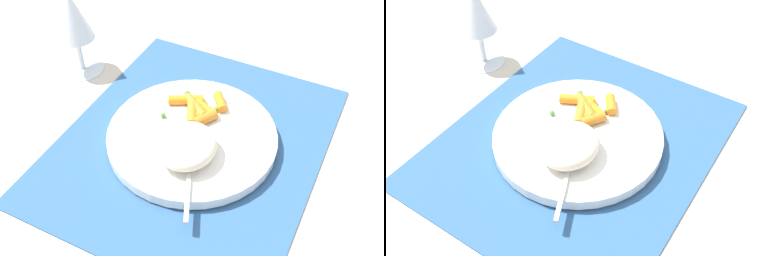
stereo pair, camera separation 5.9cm
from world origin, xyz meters
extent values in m
plane|color=beige|center=(0.00, 0.00, 0.00)|extent=(2.40, 2.40, 0.00)
cube|color=#2D5684|center=(0.00, 0.00, 0.00)|extent=(0.44, 0.37, 0.01)
cylinder|color=white|center=(0.00, 0.00, 0.01)|extent=(0.25, 0.25, 0.02)
ellipsoid|color=beige|center=(-0.04, -0.01, 0.04)|extent=(0.09, 0.08, 0.04)
cylinder|color=orange|center=(0.07, -0.01, 0.03)|extent=(0.04, 0.03, 0.02)
cylinder|color=orange|center=(0.04, 0.01, 0.03)|extent=(0.04, 0.02, 0.01)
cylinder|color=orange|center=(0.05, 0.01, 0.03)|extent=(0.03, 0.05, 0.01)
cylinder|color=orange|center=(0.03, -0.01, 0.03)|extent=(0.04, 0.03, 0.02)
cylinder|color=orange|center=(0.03, 0.01, 0.03)|extent=(0.05, 0.03, 0.02)
cylinder|color=orange|center=(0.05, 0.04, 0.03)|extent=(0.04, 0.06, 0.01)
cylinder|color=orange|center=(0.05, 0.02, 0.03)|extent=(0.04, 0.05, 0.02)
sphere|color=#408C36|center=(0.00, -0.03, 0.03)|extent=(0.01, 0.01, 0.01)
sphere|color=#4A923E|center=(0.05, 0.01, 0.03)|extent=(0.01, 0.01, 0.01)
sphere|color=#4A913A|center=(0.07, 0.04, 0.03)|extent=(0.01, 0.01, 0.01)
sphere|color=#58983B|center=(0.03, 0.00, 0.03)|extent=(0.01, 0.01, 0.01)
sphere|color=#489C42|center=(0.02, 0.01, 0.03)|extent=(0.01, 0.01, 0.01)
sphere|color=#578F45|center=(0.06, -0.01, 0.03)|extent=(0.01, 0.01, 0.01)
sphere|color=#51913A|center=(0.04, -0.02, 0.03)|extent=(0.01, 0.01, 0.01)
sphere|color=green|center=(0.01, -0.01, 0.03)|extent=(0.01, 0.01, 0.01)
sphere|color=#40923D|center=(0.03, 0.01, 0.03)|extent=(0.01, 0.01, 0.01)
sphere|color=#4B8D37|center=(0.01, 0.05, 0.03)|extent=(0.01, 0.01, 0.01)
cube|color=silver|center=(0.02, 0.01, 0.03)|extent=(0.05, 0.03, 0.01)
cube|color=silver|center=(-0.07, -0.03, 0.03)|extent=(0.15, 0.07, 0.01)
cylinder|color=silver|center=(0.08, 0.26, 0.00)|extent=(0.08, 0.08, 0.00)
cylinder|color=silver|center=(0.08, 0.26, 0.04)|extent=(0.01, 0.01, 0.06)
cone|color=silver|center=(0.08, 0.26, 0.11)|extent=(0.06, 0.06, 0.08)
camera|label=1|loc=(-0.43, -0.21, 0.50)|focal=42.71mm
camera|label=2|loc=(-0.40, -0.26, 0.50)|focal=42.71mm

